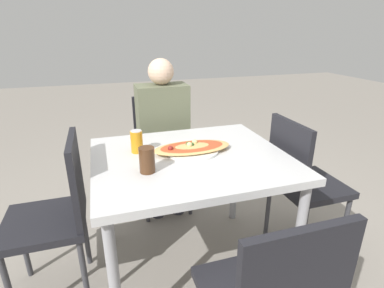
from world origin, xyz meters
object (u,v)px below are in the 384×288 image
object	(u,v)px
soda_can	(137,141)
chair_side_right	(301,179)
pizza_main	(192,148)
chair_far_seated	(161,146)
dining_table	(191,169)
drink_glass	(147,160)
chair_side_left	(57,211)
person_seated	(163,128)

from	to	relation	value
soda_can	chair_side_right	bearing A→B (deg)	-10.53
chair_side_right	pizza_main	size ratio (longest dim) A/B	2.03
chair_far_seated	dining_table	bearing A→B (deg)	90.68
chair_side_right	pizza_main	world-z (taller)	chair_side_right
chair_far_seated	drink_glass	world-z (taller)	chair_far_seated
chair_side_left	soda_can	bearing A→B (deg)	-77.12
chair_far_seated	soda_can	bearing A→B (deg)	67.75
dining_table	chair_far_seated	xyz separation A→B (m)	(-0.01, 0.77, -0.15)
chair_side_right	drink_glass	bearing A→B (deg)	-85.12
chair_far_seated	chair_side_right	xyz separation A→B (m)	(0.72, -0.81, 0.00)
dining_table	chair_side_left	world-z (taller)	chair_side_left
chair_side_right	drink_glass	size ratio (longest dim) A/B	7.18
drink_glass	person_seated	bearing A→B (deg)	72.56
person_seated	pizza_main	size ratio (longest dim) A/B	2.72
dining_table	chair_side_left	distance (m)	0.72
pizza_main	dining_table	bearing A→B (deg)	-114.23
chair_side_left	person_seated	size ratio (longest dim) A/B	0.75
pizza_main	chair_far_seated	bearing A→B (deg)	92.80
chair_side_left	chair_side_right	xyz separation A→B (m)	(1.41, -0.08, 0.00)
drink_glass	soda_can	bearing A→B (deg)	92.81
dining_table	pizza_main	xyz separation A→B (m)	(0.03, 0.06, 0.10)
dining_table	person_seated	world-z (taller)	person_seated
chair_far_seated	chair_side_right	bearing A→B (deg)	131.45
chair_far_seated	soda_can	world-z (taller)	chair_far_seated
chair_side_left	chair_side_right	bearing A→B (deg)	-93.25
chair_side_left	person_seated	bearing A→B (deg)	-48.52
dining_table	drink_glass	bearing A→B (deg)	-154.04
pizza_main	drink_glass	distance (m)	0.34
dining_table	soda_can	xyz separation A→B (m)	(-0.27, 0.14, 0.14)
pizza_main	soda_can	bearing A→B (deg)	164.31
chair_side_right	person_seated	distance (m)	1.02
chair_side_left	drink_glass	world-z (taller)	chair_side_left
chair_side_left	soda_can	distance (m)	0.54
chair_far_seated	soda_can	distance (m)	0.74
dining_table	chair_side_right	xyz separation A→B (m)	(0.71, -0.04, -0.15)
chair_far_seated	person_seated	bearing A→B (deg)	90.00
person_seated	soda_can	bearing A→B (deg)	63.48
soda_can	chair_side_left	bearing A→B (deg)	-167.12
drink_glass	chair_side_left	bearing A→B (deg)	160.29
chair_side_right	person_seated	size ratio (longest dim) A/B	0.75
person_seated	pizza_main	xyz separation A→B (m)	(0.03, -0.60, 0.06)
chair_far_seated	soda_can	xyz separation A→B (m)	(-0.26, -0.63, 0.29)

